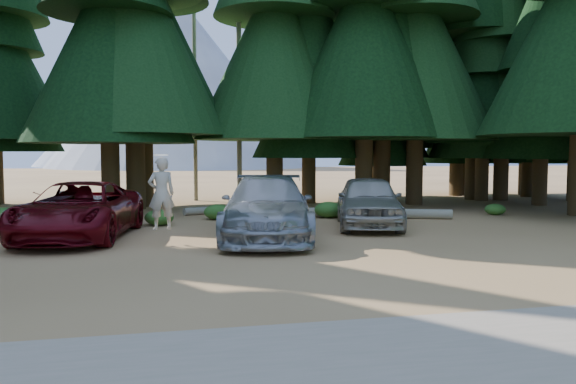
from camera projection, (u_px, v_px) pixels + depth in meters
name	position (u px, v px, depth m)	size (l,w,h in m)	color
ground	(285.00, 259.00, 12.59)	(160.00, 160.00, 0.00)	#996E40
gravel_strip	(404.00, 365.00, 6.25)	(26.00, 3.50, 0.01)	tan
forest_belt_north	(222.00, 202.00, 27.22)	(36.00, 7.00, 22.00)	black
snag_front	(239.00, 76.00, 26.48)	(0.24, 0.24, 12.00)	gray
snag_back	(195.00, 99.00, 27.60)	(0.20, 0.20, 10.00)	gray
mountain_peak	(167.00, 93.00, 97.23)	(48.00, 50.00, 28.00)	gray
red_pickup	(79.00, 210.00, 15.51)	(2.61, 5.66, 1.57)	#600810
silver_minivan_center	(267.00, 207.00, 15.55)	(2.41, 5.93, 1.72)	#9B9EA3
silver_minivan_right	(368.00, 201.00, 18.03)	(1.95, 4.86, 1.65)	#ADA79A
frisbee_player	(161.00, 193.00, 14.50)	(0.76, 0.58, 1.96)	beige
log_left	(232.00, 209.00, 22.34)	(0.29, 0.29, 4.07)	gray
log_mid	(330.00, 211.00, 21.31)	(0.30, 0.30, 3.67)	gray
log_right	(374.00, 213.00, 20.41)	(0.35, 0.35, 5.51)	gray
shrub_far_left	(4.00, 217.00, 18.23)	(1.08, 1.08, 0.60)	#2E5E1C
shrub_left	(108.00, 216.00, 18.85)	(0.92, 0.92, 0.51)	#2E5E1C
shrub_center_left	(159.00, 217.00, 18.36)	(0.94, 0.94, 0.52)	#2E5E1C
shrub_center_right	(218.00, 212.00, 19.99)	(0.98, 0.98, 0.54)	#2E5E1C
shrub_right	(263.00, 209.00, 20.84)	(1.06, 1.06, 0.58)	#2E5E1C
shrub_far_right	(329.00, 210.00, 20.54)	(1.06, 1.06, 0.58)	#2E5E1C
shrub_edge_east	(495.00, 209.00, 21.43)	(0.78, 0.78, 0.43)	#2E5E1C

